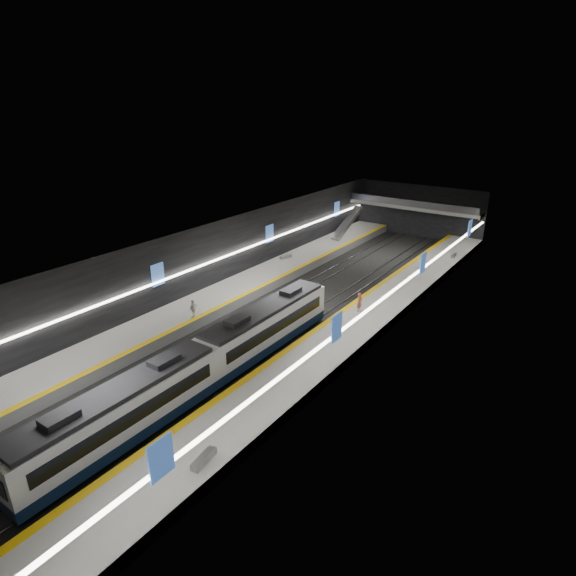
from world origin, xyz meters
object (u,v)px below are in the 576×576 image
Objects in this scene: bench_left_far at (286,257)px; passenger_left_a at (193,309)px; escalator at (347,223)px; bench_right_near at (204,459)px; passenger_right_a at (360,302)px; bench_right_far at (454,255)px; train at (205,362)px.

passenger_left_a is (3.05, -19.50, 0.69)m from bench_left_far.
escalator is 4.22× the size of bench_right_near.
passenger_right_a is (15.32, -9.24, 0.74)m from bench_left_far.
escalator reaches higher than bench_left_far.
bench_right_far is 35.81m from passenger_left_a.
train is 9.35m from bench_right_near.
passenger_right_a reaches higher than bench_right_near.
train is 10.64m from passenger_left_a.
passenger_right_a is at bearing -58.97° from escalator.
train is at bearing 171.06° from passenger_right_a.
train is at bearing -106.31° from bench_right_far.
passenger_right_a is (14.11, -23.46, -0.95)m from escalator.
passenger_right_a is at bearing 87.09° from bench_right_near.
escalator is at bearing 35.63° from passenger_right_a.
train is 18.55× the size of bench_right_far.
train is at bearing -76.15° from escalator.
bench_left_far is 19.75m from passenger_left_a.
passenger_right_a reaches higher than bench_left_far.
train is 40.06m from bench_right_far.
escalator reaches higher than passenger_right_a.
bench_right_far is at bearing -1.27° from passenger_right_a.
passenger_left_a is (1.84, -33.72, -1.01)m from escalator.
train is 17.70× the size of bench_left_far.
passenger_left_a is (-8.16, 6.82, -0.30)m from train.
passenger_right_a is (-2.26, 23.86, 0.72)m from bench_right_near.
bench_right_far is at bearing 80.78° from train.
passenger_left_a reaches higher than bench_left_far.
escalator is 33.79m from passenger_left_a.
train reaches higher than passenger_right_a.
escalator is 27.39m from passenger_right_a.
train reaches higher than bench_left_far.
bench_right_near is at bearing -97.14° from bench_right_far.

